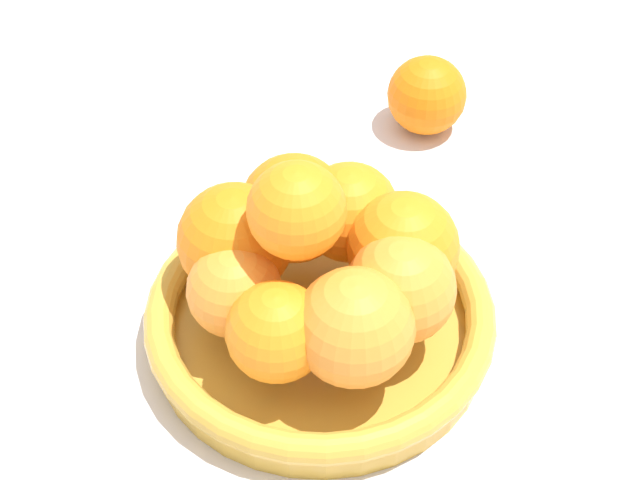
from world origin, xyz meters
name	(u,v)px	position (x,y,z in m)	size (l,w,h in m)	color
ground_plane	(320,338)	(0.00, 0.00, 0.00)	(4.00, 4.00, 0.00)	silver
fruit_bowl	(320,321)	(0.00, 0.00, 0.02)	(0.25, 0.25, 0.04)	gold
orange_pile	(321,259)	(0.00, 0.00, 0.08)	(0.19, 0.20, 0.13)	orange
stray_orange	(424,95)	(0.26, 0.00, 0.03)	(0.07, 0.07, 0.07)	orange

